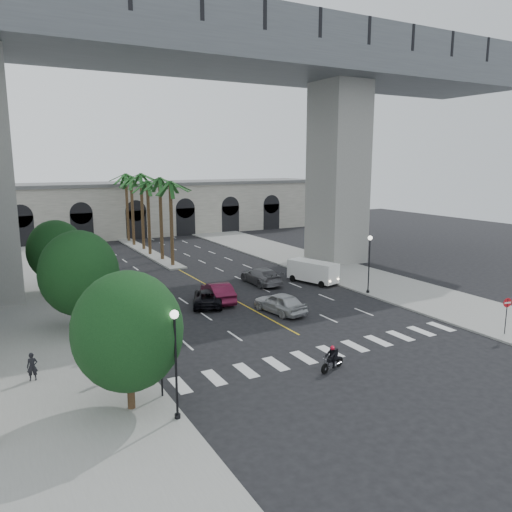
% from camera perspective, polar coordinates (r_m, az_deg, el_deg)
% --- Properties ---
extents(ground, '(140.00, 140.00, 0.00)m').
position_cam_1_polar(ground, '(33.51, 6.89, -9.97)').
color(ground, black).
rests_on(ground, ground).
extents(sidewalk_left, '(8.00, 100.00, 0.15)m').
position_cam_1_polar(sidewalk_left, '(42.18, -23.03, -6.28)').
color(sidewalk_left, gray).
rests_on(sidewalk_left, ground).
extents(sidewalk_right, '(8.00, 100.00, 0.15)m').
position_cam_1_polar(sidewalk_right, '(53.71, 10.63, -2.04)').
color(sidewalk_right, gray).
rests_on(sidewalk_right, ground).
extents(median, '(2.00, 24.00, 0.20)m').
position_cam_1_polar(median, '(67.02, -12.33, 0.47)').
color(median, gray).
rests_on(median, ground).
extents(pier_building, '(71.00, 10.50, 8.50)m').
position_cam_1_polar(pier_building, '(82.79, -15.82, 5.15)').
color(pier_building, silver).
rests_on(pier_building, ground).
extents(bridge, '(75.00, 13.00, 26.00)m').
position_cam_1_polar(bridge, '(52.58, -4.15, 18.07)').
color(bridge, gray).
rests_on(bridge, ground).
extents(palm_a, '(3.20, 3.20, 10.30)m').
position_cam_1_polar(palm_a, '(56.52, -9.77, 7.87)').
color(palm_a, '#47331E').
rests_on(palm_a, ground).
extents(palm_b, '(3.20, 3.20, 10.60)m').
position_cam_1_polar(palm_b, '(60.33, -10.95, 8.27)').
color(palm_b, '#47331E').
rests_on(palm_b, ground).
extents(palm_c, '(3.20, 3.20, 10.10)m').
position_cam_1_polar(palm_c, '(64.08, -12.31, 7.94)').
color(palm_c, '#47331E').
rests_on(palm_c, ground).
extents(palm_d, '(3.20, 3.20, 10.90)m').
position_cam_1_polar(palm_d, '(67.98, -13.02, 8.68)').
color(palm_d, '#47331E').
rests_on(palm_d, ground).
extents(palm_e, '(3.20, 3.20, 10.40)m').
position_cam_1_polar(palm_e, '(71.79, -14.08, 8.37)').
color(palm_e, '#47331E').
rests_on(palm_e, ground).
extents(palm_f, '(3.20, 3.20, 10.70)m').
position_cam_1_polar(palm_f, '(75.73, -14.66, 8.66)').
color(palm_f, '#47331E').
rests_on(palm_f, ground).
extents(street_tree_near, '(5.20, 5.20, 6.89)m').
position_cam_1_polar(street_tree_near, '(24.30, -14.43, -8.32)').
color(street_tree_near, '#382616').
rests_on(street_tree_near, ground).
extents(street_tree_mid, '(5.44, 5.44, 7.21)m').
position_cam_1_polar(street_tree_mid, '(36.58, -19.57, -1.87)').
color(street_tree_mid, '#382616').
rests_on(street_tree_mid, ground).
extents(street_tree_far, '(5.04, 5.04, 6.68)m').
position_cam_1_polar(street_tree_far, '(48.33, -21.89, 0.56)').
color(street_tree_far, '#382616').
rests_on(street_tree_far, ground).
extents(lamp_post_left_near, '(0.40, 0.40, 5.35)m').
position_cam_1_polar(lamp_post_left_near, '(23.20, -9.17, -11.16)').
color(lamp_post_left_near, black).
rests_on(lamp_post_left_near, ground).
extents(lamp_post_left_far, '(0.40, 0.40, 5.35)m').
position_cam_1_polar(lamp_post_left_far, '(42.83, -18.70, -1.38)').
color(lamp_post_left_far, black).
rests_on(lamp_post_left_far, ground).
extents(lamp_post_right, '(0.40, 0.40, 5.35)m').
position_cam_1_polar(lamp_post_right, '(45.57, 12.82, -0.37)').
color(lamp_post_right, black).
rests_on(lamp_post_right, ground).
extents(traffic_signal_near, '(0.25, 0.18, 3.65)m').
position_cam_1_polar(traffic_signal_near, '(25.70, -10.83, -10.69)').
color(traffic_signal_near, black).
rests_on(traffic_signal_near, ground).
extents(traffic_signal_far, '(0.25, 0.18, 3.65)m').
position_cam_1_polar(traffic_signal_far, '(29.32, -13.28, -8.06)').
color(traffic_signal_far, black).
rests_on(traffic_signal_far, ground).
extents(motorcycle_rider, '(1.97, 0.79, 1.47)m').
position_cam_1_polar(motorcycle_rider, '(29.59, 8.78, -11.52)').
color(motorcycle_rider, black).
rests_on(motorcycle_rider, ground).
extents(car_a, '(2.68, 5.11, 1.66)m').
position_cam_1_polar(car_a, '(39.59, 2.76, -5.36)').
color(car_a, '#AFB1B4').
rests_on(car_a, ground).
extents(car_b, '(2.51, 5.37, 1.70)m').
position_cam_1_polar(car_b, '(42.70, -4.38, -4.14)').
color(car_b, '#4F0F26').
rests_on(car_b, ground).
extents(car_c, '(4.09, 5.47, 1.38)m').
position_cam_1_polar(car_c, '(41.85, -5.52, -4.70)').
color(car_c, black).
rests_on(car_c, ground).
extents(car_d, '(2.33, 5.60, 1.62)m').
position_cam_1_polar(car_d, '(48.68, 0.60, -2.29)').
color(car_d, slate).
rests_on(car_d, ground).
extents(car_e, '(3.22, 4.90, 1.55)m').
position_cam_1_polar(car_e, '(43.25, -12.47, -4.28)').
color(car_e, '#0E1B43').
rests_on(car_e, ground).
extents(cargo_van, '(3.30, 5.39, 2.16)m').
position_cam_1_polar(cargo_van, '(49.34, 6.55, -1.72)').
color(cargo_van, white).
rests_on(cargo_van, ground).
extents(pedestrian_a, '(0.62, 0.47, 1.54)m').
position_cam_1_polar(pedestrian_a, '(30.10, -24.20, -11.47)').
color(pedestrian_a, black).
rests_on(pedestrian_a, sidewalk_left).
extents(pedestrian_b, '(0.93, 0.85, 1.55)m').
position_cam_1_polar(pedestrian_b, '(31.78, -17.62, -9.81)').
color(pedestrian_b, black).
rests_on(pedestrian_b, sidewalk_left).
extents(do_not_enter_sign, '(0.65, 0.17, 2.70)m').
position_cam_1_polar(do_not_enter_sign, '(38.18, 26.75, -5.38)').
color(do_not_enter_sign, black).
rests_on(do_not_enter_sign, ground).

